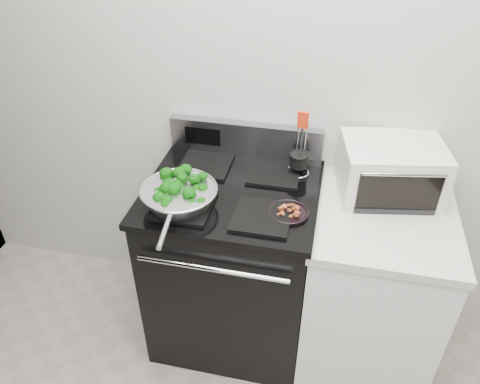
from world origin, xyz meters
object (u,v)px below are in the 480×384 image
(utensil_holder, at_px, (299,163))
(gas_range, at_px, (233,263))
(toaster_oven, at_px, (390,170))
(skillet, at_px, (179,195))
(bacon_plate, at_px, (289,210))

(utensil_holder, bearing_deg, gas_range, -136.92)
(utensil_holder, relative_size, toaster_oven, 0.68)
(utensil_holder, distance_m, toaster_oven, 0.41)
(gas_range, relative_size, skillet, 2.13)
(gas_range, distance_m, toaster_oven, 0.90)
(gas_range, height_order, bacon_plate, gas_range)
(bacon_plate, height_order, utensil_holder, utensil_holder)
(skillet, distance_m, utensil_holder, 0.59)
(bacon_plate, relative_size, toaster_oven, 0.35)
(skillet, bearing_deg, gas_range, 32.86)
(gas_range, height_order, skillet, gas_range)
(skillet, xyz_separation_m, utensil_holder, (0.47, 0.36, 0.01))
(toaster_oven, bearing_deg, gas_range, -176.26)
(gas_range, xyz_separation_m, skillet, (-0.19, -0.16, 0.52))
(gas_range, relative_size, bacon_plate, 6.65)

